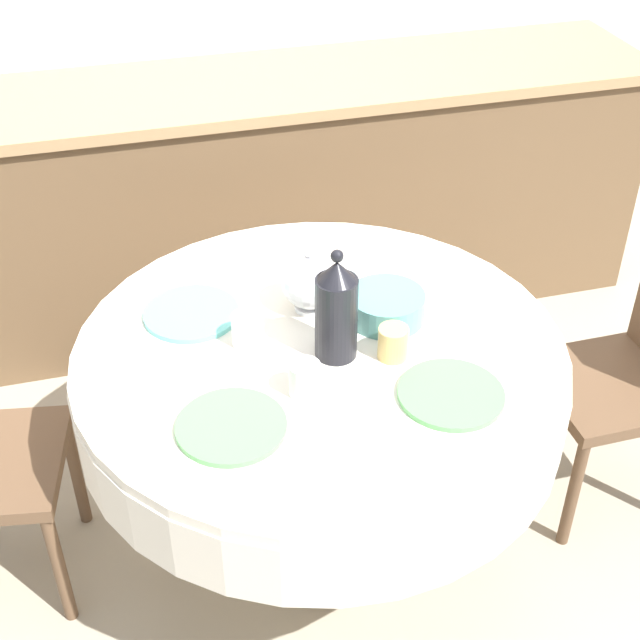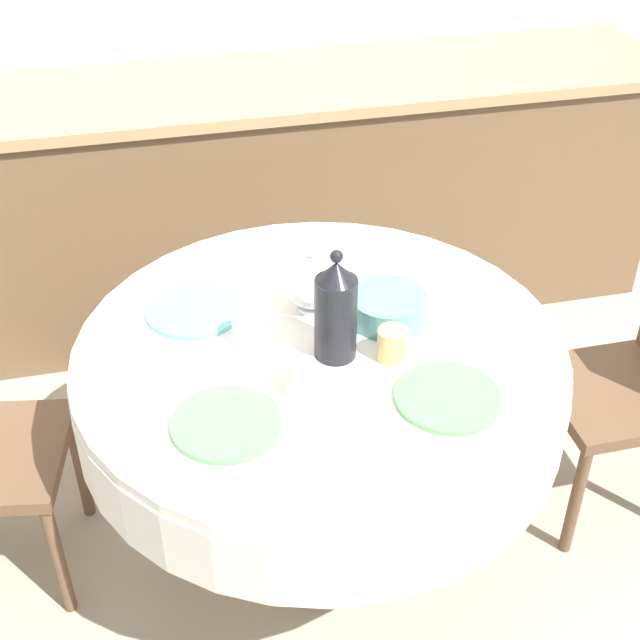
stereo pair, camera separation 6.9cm
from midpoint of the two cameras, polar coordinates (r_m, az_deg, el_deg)
ground_plane at (r=2.77m, az=-0.73°, el=-14.28°), size 12.00×12.00×0.00m
kitchen_counter at (r=3.49m, az=-6.36°, el=7.49°), size 3.24×0.64×0.95m
dining_table at (r=2.32m, az=-0.85°, el=-4.13°), size 1.25×1.25×0.77m
chair_left at (r=2.76m, az=19.03°, el=-2.63°), size 0.40×0.40×0.90m
plate_near_left at (r=2.01m, az=-6.67°, el=-6.78°), size 0.25×0.25×0.01m
cup_near_left at (r=2.07m, az=-1.93°, el=-3.80°), size 0.07×0.07×0.08m
plate_near_right at (r=2.10m, az=7.45°, el=-4.74°), size 0.25×0.25×0.01m
cup_near_right at (r=2.18m, az=3.80°, el=-1.48°), size 0.07×0.07×0.08m
plate_far_left at (r=2.37m, az=-9.05°, el=0.41°), size 0.25×0.25×0.01m
cup_far_left at (r=2.23m, az=-5.61°, el=-0.64°), size 0.07×0.07×0.08m
plate_far_right at (r=2.48m, az=4.08°, el=2.64°), size 0.25×0.25×0.01m
cup_far_right at (r=2.35m, az=0.37°, el=1.79°), size 0.07×0.07×0.08m
coffee_carafe at (r=2.13m, az=0.13°, el=0.63°), size 0.10×0.10×0.30m
teapot at (r=2.32m, az=-1.47°, el=2.49°), size 0.21×0.15×0.20m
fruit_bowl at (r=2.31m, az=3.42°, el=0.87°), size 0.20×0.20×0.07m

